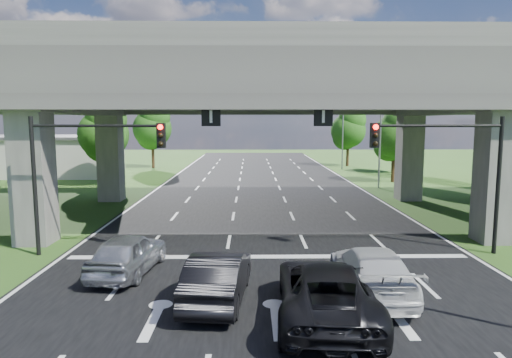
{
  "coord_description": "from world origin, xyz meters",
  "views": [
    {
      "loc": [
        -0.76,
        -15.44,
        5.76
      ],
      "look_at": [
        -0.47,
        7.67,
        2.87
      ],
      "focal_mm": 32.0,
      "sensor_mm": 36.0,
      "label": 1
    }
  ],
  "objects_px": {
    "streetlight_far": "(376,121)",
    "car_trailing": "(326,290)",
    "car_dark": "(218,276)",
    "car_white": "(371,271)",
    "signal_left": "(84,159)",
    "streetlight_beyond": "(340,121)",
    "car_silver": "(128,253)",
    "signal_right": "(450,159)"
  },
  "relations": [
    {
      "from": "streetlight_far",
      "to": "car_trailing",
      "type": "bearing_deg",
      "value": -107.97
    },
    {
      "from": "car_dark",
      "to": "car_white",
      "type": "distance_m",
      "value": 5.12
    },
    {
      "from": "signal_left",
      "to": "car_white",
      "type": "distance_m",
      "value": 12.52
    },
    {
      "from": "car_white",
      "to": "car_trailing",
      "type": "relative_size",
      "value": 0.91
    },
    {
      "from": "car_dark",
      "to": "streetlight_far",
      "type": "bearing_deg",
      "value": -109.67
    },
    {
      "from": "streetlight_far",
      "to": "car_dark",
      "type": "distance_m",
      "value": 28.37
    },
    {
      "from": "streetlight_beyond",
      "to": "car_dark",
      "type": "xyz_separation_m",
      "value": [
        -11.9,
        -41.26,
        -5.02
      ]
    },
    {
      "from": "car_silver",
      "to": "car_white",
      "type": "distance_m",
      "value": 8.96
    },
    {
      "from": "signal_left",
      "to": "car_dark",
      "type": "height_order",
      "value": "signal_left"
    },
    {
      "from": "car_dark",
      "to": "signal_right",
      "type": "bearing_deg",
      "value": -146.04
    },
    {
      "from": "signal_left",
      "to": "car_silver",
      "type": "xyz_separation_m",
      "value": [
        2.42,
        -2.52,
        -3.38
      ]
    },
    {
      "from": "car_white",
      "to": "car_dark",
      "type": "bearing_deg",
      "value": 8.2
    },
    {
      "from": "car_silver",
      "to": "signal_right",
      "type": "bearing_deg",
      "value": -161.75
    },
    {
      "from": "car_silver",
      "to": "car_trailing",
      "type": "relative_size",
      "value": 0.76
    },
    {
      "from": "signal_right",
      "to": "signal_left",
      "type": "height_order",
      "value": "same"
    },
    {
      "from": "signal_left",
      "to": "car_white",
      "type": "relative_size",
      "value": 1.11
    },
    {
      "from": "car_silver",
      "to": "car_dark",
      "type": "relative_size",
      "value": 0.95
    },
    {
      "from": "signal_left",
      "to": "car_white",
      "type": "xyz_separation_m",
      "value": [
        11.12,
        -4.68,
        -3.37
      ]
    },
    {
      "from": "signal_right",
      "to": "car_trailing",
      "type": "xyz_separation_m",
      "value": [
        -6.36,
        -6.57,
        -3.33
      ]
    },
    {
      "from": "streetlight_beyond",
      "to": "car_white",
      "type": "relative_size",
      "value": 1.84
    },
    {
      "from": "streetlight_beyond",
      "to": "car_white",
      "type": "height_order",
      "value": "streetlight_beyond"
    },
    {
      "from": "signal_right",
      "to": "car_dark",
      "type": "relative_size",
      "value": 1.25
    },
    {
      "from": "streetlight_beyond",
      "to": "car_trailing",
      "type": "height_order",
      "value": "streetlight_beyond"
    },
    {
      "from": "signal_right",
      "to": "streetlight_far",
      "type": "bearing_deg",
      "value": 83.53
    },
    {
      "from": "car_dark",
      "to": "car_trailing",
      "type": "height_order",
      "value": "car_trailing"
    },
    {
      "from": "signal_right",
      "to": "car_trailing",
      "type": "relative_size",
      "value": 1.0
    },
    {
      "from": "signal_right",
      "to": "car_dark",
      "type": "distance_m",
      "value": 11.45
    },
    {
      "from": "car_dark",
      "to": "car_white",
      "type": "height_order",
      "value": "car_dark"
    },
    {
      "from": "car_silver",
      "to": "car_dark",
      "type": "xyz_separation_m",
      "value": [
        3.6,
        -2.69,
        0.01
      ]
    },
    {
      "from": "signal_left",
      "to": "car_dark",
      "type": "bearing_deg",
      "value": -40.84
    },
    {
      "from": "streetlight_beyond",
      "to": "car_dark",
      "type": "bearing_deg",
      "value": -106.08
    },
    {
      "from": "signal_right",
      "to": "car_dark",
      "type": "xyz_separation_m",
      "value": [
        -9.62,
        -5.21,
        -3.36
      ]
    },
    {
      "from": "streetlight_far",
      "to": "car_white",
      "type": "distance_m",
      "value": 26.14
    },
    {
      "from": "signal_right",
      "to": "signal_left",
      "type": "distance_m",
      "value": 15.65
    },
    {
      "from": "car_silver",
      "to": "car_trailing",
      "type": "distance_m",
      "value": 7.97
    },
    {
      "from": "car_trailing",
      "to": "streetlight_beyond",
      "type": "bearing_deg",
      "value": -96.96
    },
    {
      "from": "car_white",
      "to": "car_trailing",
      "type": "bearing_deg",
      "value": 48.19
    },
    {
      "from": "streetlight_far",
      "to": "car_white",
      "type": "height_order",
      "value": "streetlight_far"
    },
    {
      "from": "signal_right",
      "to": "car_dark",
      "type": "bearing_deg",
      "value": -151.59
    },
    {
      "from": "signal_right",
      "to": "streetlight_far",
      "type": "distance_m",
      "value": 20.25
    },
    {
      "from": "car_dark",
      "to": "car_trailing",
      "type": "relative_size",
      "value": 0.8
    },
    {
      "from": "streetlight_beyond",
      "to": "car_silver",
      "type": "relative_size",
      "value": 2.19
    }
  ]
}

